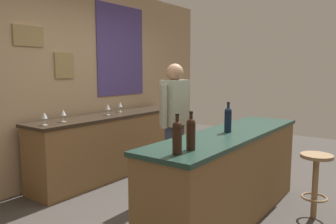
{
  "coord_description": "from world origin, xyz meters",
  "views": [
    {
      "loc": [
        -3.0,
        -1.83,
        1.54
      ],
      "look_at": [
        0.1,
        0.45,
        1.05
      ],
      "focal_mm": 35.25,
      "sensor_mm": 36.0,
      "label": 1
    }
  ],
  "objects_px": {
    "wine_glass_a": "(44,116)",
    "wine_glass_d": "(120,105)",
    "wine_bottle_a": "(177,136)",
    "wine_glass_c": "(108,107)",
    "bartender": "(175,119)",
    "wine_glass_b": "(63,113)",
    "bar_stool": "(316,175)",
    "wine_bottle_b": "(191,133)",
    "wine_bottle_c": "(228,119)"
  },
  "relations": [
    {
      "from": "wine_bottle_a",
      "to": "wine_glass_d",
      "type": "bearing_deg",
      "value": 53.33
    },
    {
      "from": "bartender",
      "to": "wine_glass_d",
      "type": "distance_m",
      "value": 1.26
    },
    {
      "from": "bar_stool",
      "to": "wine_bottle_c",
      "type": "height_order",
      "value": "wine_bottle_c"
    },
    {
      "from": "bar_stool",
      "to": "wine_bottle_b",
      "type": "bearing_deg",
      "value": 156.28
    },
    {
      "from": "wine_bottle_a",
      "to": "wine_glass_c",
      "type": "xyz_separation_m",
      "value": [
        1.3,
        2.12,
        -0.05
      ]
    },
    {
      "from": "bar_stool",
      "to": "wine_glass_c",
      "type": "height_order",
      "value": "wine_glass_c"
    },
    {
      "from": "wine_glass_c",
      "to": "wine_bottle_a",
      "type": "bearing_deg",
      "value": -121.64
    },
    {
      "from": "wine_glass_a",
      "to": "wine_glass_d",
      "type": "distance_m",
      "value": 1.41
    },
    {
      "from": "wine_bottle_a",
      "to": "wine_glass_d",
      "type": "distance_m",
      "value": 2.75
    },
    {
      "from": "wine_bottle_b",
      "to": "wine_glass_d",
      "type": "relative_size",
      "value": 1.97
    },
    {
      "from": "wine_glass_a",
      "to": "wine_glass_d",
      "type": "bearing_deg",
      "value": 6.4
    },
    {
      "from": "wine_glass_a",
      "to": "wine_glass_d",
      "type": "relative_size",
      "value": 1.0
    },
    {
      "from": "wine_bottle_c",
      "to": "wine_glass_d",
      "type": "height_order",
      "value": "wine_bottle_c"
    },
    {
      "from": "wine_bottle_b",
      "to": "wine_glass_d",
      "type": "bearing_deg",
      "value": 56.47
    },
    {
      "from": "wine_glass_d",
      "to": "wine_glass_c",
      "type": "bearing_deg",
      "value": -164.82
    },
    {
      "from": "bartender",
      "to": "wine_glass_c",
      "type": "height_order",
      "value": "bartender"
    },
    {
      "from": "bartender",
      "to": "bar_stool",
      "type": "height_order",
      "value": "bartender"
    },
    {
      "from": "bar_stool",
      "to": "wine_glass_d",
      "type": "relative_size",
      "value": 4.39
    },
    {
      "from": "wine_bottle_b",
      "to": "bartender",
      "type": "bearing_deg",
      "value": 39.88
    },
    {
      "from": "wine_bottle_b",
      "to": "wine_glass_d",
      "type": "xyz_separation_m",
      "value": [
        1.47,
        2.22,
        -0.05
      ]
    },
    {
      "from": "bartender",
      "to": "wine_glass_a",
      "type": "height_order",
      "value": "bartender"
    },
    {
      "from": "wine_glass_d",
      "to": "wine_bottle_b",
      "type": "bearing_deg",
      "value": -123.53
    },
    {
      "from": "wine_bottle_a",
      "to": "wine_glass_a",
      "type": "distance_m",
      "value": 2.07
    },
    {
      "from": "wine_bottle_a",
      "to": "bartender",
      "type": "bearing_deg",
      "value": 35.81
    },
    {
      "from": "bartender",
      "to": "wine_glass_b",
      "type": "xyz_separation_m",
      "value": [
        -0.83,
        1.11,
        0.07
      ]
    },
    {
      "from": "wine_bottle_c",
      "to": "wine_glass_c",
      "type": "xyz_separation_m",
      "value": [
        0.28,
        2.03,
        -0.05
      ]
    },
    {
      "from": "bartender",
      "to": "wine_bottle_b",
      "type": "xyz_separation_m",
      "value": [
        -1.19,
        -0.99,
        0.12
      ]
    },
    {
      "from": "wine_bottle_b",
      "to": "wine_glass_d",
      "type": "distance_m",
      "value": 2.66
    },
    {
      "from": "wine_glass_d",
      "to": "bar_stool",
      "type": "bearing_deg",
      "value": -90.83
    },
    {
      "from": "wine_bottle_a",
      "to": "wine_glass_b",
      "type": "xyz_separation_m",
      "value": [
        0.53,
        2.09,
        -0.05
      ]
    },
    {
      "from": "bartender",
      "to": "bar_stool",
      "type": "bearing_deg",
      "value": -81.58
    },
    {
      "from": "wine_bottle_a",
      "to": "wine_glass_c",
      "type": "height_order",
      "value": "wine_bottle_a"
    },
    {
      "from": "wine_bottle_a",
      "to": "wine_bottle_c",
      "type": "xyz_separation_m",
      "value": [
        1.02,
        0.09,
        0.0
      ]
    },
    {
      "from": "wine_bottle_b",
      "to": "wine_glass_a",
      "type": "height_order",
      "value": "wine_bottle_b"
    },
    {
      "from": "wine_bottle_b",
      "to": "wine_glass_c",
      "type": "distance_m",
      "value": 2.41
    },
    {
      "from": "wine_bottle_c",
      "to": "wine_glass_a",
      "type": "height_order",
      "value": "wine_bottle_c"
    },
    {
      "from": "wine_glass_c",
      "to": "wine_glass_d",
      "type": "xyz_separation_m",
      "value": [
        0.34,
        0.09,
        0.0
      ]
    },
    {
      "from": "wine_glass_c",
      "to": "wine_glass_d",
      "type": "bearing_deg",
      "value": 15.18
    },
    {
      "from": "bar_stool",
      "to": "wine_glass_d",
      "type": "bearing_deg",
      "value": 89.17
    },
    {
      "from": "bartender",
      "to": "wine_glass_c",
      "type": "bearing_deg",
      "value": 93.02
    },
    {
      "from": "wine_bottle_b",
      "to": "wine_glass_a",
      "type": "bearing_deg",
      "value": 88.15
    },
    {
      "from": "wine_bottle_a",
      "to": "wine_bottle_c",
      "type": "distance_m",
      "value": 1.03
    },
    {
      "from": "bartender",
      "to": "wine_bottle_b",
      "type": "distance_m",
      "value": 1.55
    },
    {
      "from": "wine_glass_a",
      "to": "wine_bottle_c",
      "type": "bearing_deg",
      "value": -68.31
    },
    {
      "from": "bar_stool",
      "to": "wine_glass_d",
      "type": "xyz_separation_m",
      "value": [
        0.04,
        2.84,
        0.55
      ]
    },
    {
      "from": "bartender",
      "to": "wine_bottle_c",
      "type": "height_order",
      "value": "bartender"
    },
    {
      "from": "wine_bottle_b",
      "to": "wine_glass_c",
      "type": "height_order",
      "value": "wine_bottle_b"
    },
    {
      "from": "wine_glass_b",
      "to": "bar_stool",
      "type": "bearing_deg",
      "value": -68.58
    },
    {
      "from": "bar_stool",
      "to": "wine_bottle_c",
      "type": "distance_m",
      "value": 1.1
    },
    {
      "from": "wine_glass_a",
      "to": "wine_glass_c",
      "type": "bearing_deg",
      "value": 3.5
    }
  ]
}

